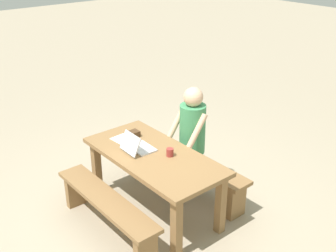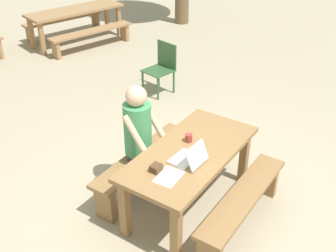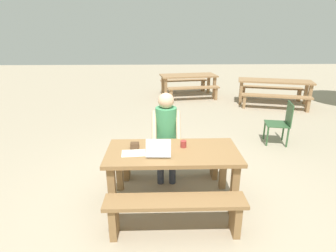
{
  "view_description": "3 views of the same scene",
  "coord_description": "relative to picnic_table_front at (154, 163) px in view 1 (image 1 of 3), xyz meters",
  "views": [
    {
      "loc": [
        3.24,
        -2.49,
        2.99
      ],
      "look_at": [
        -0.05,
        0.25,
        1.0
      ],
      "focal_mm": 44.81,
      "sensor_mm": 36.0,
      "label": 1
    },
    {
      "loc": [
        -3.17,
        -1.84,
        3.25
      ],
      "look_at": [
        -0.05,
        0.25,
        1.0
      ],
      "focal_mm": 44.58,
      "sensor_mm": 36.0,
      "label": 2
    },
    {
      "loc": [
        -0.16,
        -3.23,
        2.24
      ],
      "look_at": [
        -0.05,
        0.25,
        1.0
      ],
      "focal_mm": 29.49,
      "sensor_mm": 36.0,
      "label": 3
    }
  ],
  "objects": [
    {
      "name": "ground_plane",
      "position": [
        0.0,
        0.0,
        -0.64
      ],
      "size": [
        30.0,
        30.0,
        0.0
      ],
      "primitive_type": "plane",
      "color": "tan"
    },
    {
      "name": "picnic_table_front",
      "position": [
        0.0,
        0.0,
        0.0
      ],
      "size": [
        1.7,
        0.82,
        0.75
      ],
      "color": "olive",
      "rests_on": "ground"
    },
    {
      "name": "bench_near",
      "position": [
        0.0,
        -0.65,
        -0.3
      ],
      "size": [
        1.58,
        0.3,
        0.46
      ],
      "color": "olive",
      "rests_on": "ground"
    },
    {
      "name": "bench_far",
      "position": [
        0.0,
        0.65,
        -0.3
      ],
      "size": [
        1.58,
        0.3,
        0.46
      ],
      "color": "olive",
      "rests_on": "ground"
    },
    {
      "name": "laptop",
      "position": [
        -0.18,
        -0.09,
        0.17
      ],
      "size": [
        0.32,
        0.33,
        0.22
      ],
      "rotation": [
        0.0,
        0.0,
        3.1
      ],
      "color": "silver",
      "rests_on": "picnic_table_front"
    },
    {
      "name": "small_pouch",
      "position": [
        -0.49,
        0.1,
        0.15
      ],
      "size": [
        0.11,
        0.1,
        0.07
      ],
      "color": "#4C331E",
      "rests_on": "picnic_table_front"
    },
    {
      "name": "paper_sheet",
      "position": [
        -0.5,
        -0.06,
        0.12
      ],
      "size": [
        0.31,
        0.23,
        0.0
      ],
      "rotation": [
        0.0,
        0.0,
        0.08
      ],
      "color": "white",
      "rests_on": "picnic_table_front"
    },
    {
      "name": "coffee_mug",
      "position": [
        0.15,
        0.11,
        0.16
      ],
      "size": [
        0.08,
        0.08,
        0.09
      ],
      "color": "#99332D",
      "rests_on": "picnic_table_front"
    },
    {
      "name": "person_seated",
      "position": [
        -0.07,
        0.62,
        0.17
      ],
      "size": [
        0.42,
        0.41,
        1.37
      ],
      "color": "#333847",
      "rests_on": "ground"
    }
  ]
}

